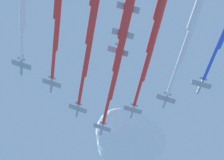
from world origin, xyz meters
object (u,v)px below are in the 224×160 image
at_px(jet_lead, 120,50).
at_px(jet_port_inner, 92,19).
at_px(jet_starboard_mid, 198,4).
at_px(jet_starboard_inner, 154,32).

distance_m(jet_lead, jet_port_inner, 17.68).
bearing_deg(jet_port_inner, jet_starboard_mid, -86.47).
bearing_deg(jet_starboard_mid, jet_port_inner, 93.53).
height_order(jet_lead, jet_port_inner, jet_port_inner).
bearing_deg(jet_starboard_inner, jet_starboard_mid, -120.53).
xyz_separation_m(jet_lead, jet_starboard_mid, (-13.97, -31.54, 1.19)).
distance_m(jet_port_inner, jet_starboard_mid, 38.39).
height_order(jet_lead, jet_starboard_mid, jet_starboard_mid).
relative_size(jet_lead, jet_port_inner, 0.97).
xyz_separation_m(jet_port_inner, jet_starboard_inner, (12.52, -21.09, 2.62)).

